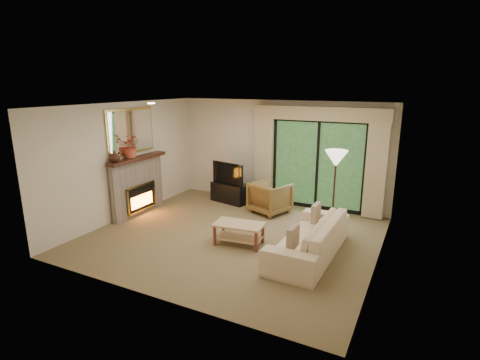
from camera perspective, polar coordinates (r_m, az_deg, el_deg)
The scene contains 22 objects.
floor at distance 7.66m, azimuth -1.03°, elevation -8.49°, with size 5.50×5.50×0.00m, color olive.
ceiling at distance 7.06m, azimuth -1.12°, elevation 11.30°, with size 5.50×5.50×0.00m, color silver.
wall_back at distance 9.49m, azimuth 6.04°, elevation 4.15°, with size 5.00×5.00×0.00m, color beige.
wall_front at distance 5.27m, azimuth -13.97°, elevation -4.73°, with size 5.00×5.00×0.00m, color beige.
wall_left at distance 8.86m, azimuth -17.01°, elevation 2.85°, with size 5.00×5.00×0.00m, color beige.
wall_right at distance 6.48m, azimuth 20.96°, elevation -1.65°, with size 5.00×5.00×0.00m, color beige.
fireplace at distance 9.05m, azimuth -15.31°, elevation -0.79°, with size 0.24×1.70×1.37m, color gray, non-canonical shape.
mirror at distance 8.87m, azimuth -16.27°, elevation 7.18°, with size 0.07×1.45×1.02m, color gold, non-canonical shape.
sliding_door at distance 9.18m, azimuth 11.74°, elevation 2.30°, with size 2.26×0.10×2.16m, color black, non-canonical shape.
curtain_left at distance 9.49m, azimuth 3.70°, elevation 3.59°, with size 0.45×0.18×2.35m, color tan.
curtain_right at distance 8.81m, azimuth 20.06°, elevation 1.87°, with size 0.45×0.18×2.35m, color tan.
cornice at distance 8.92m, azimuth 11.99°, elevation 9.87°, with size 3.20×0.24×0.32m, color tan.
media_console at distance 9.70m, azimuth -1.48°, elevation -1.93°, with size 0.99×0.45×0.50m, color black.
tv at distance 9.56m, azimuth -1.50°, elevation 1.11°, with size 0.97×0.13×0.56m, color black.
armchair at distance 8.90m, azimuth 4.62°, elevation -2.67°, with size 0.80×0.82×0.75m, color brown.
sofa at distance 6.86m, azimuth 10.49°, elevation -8.51°, with size 2.33×0.91×0.68m, color beige.
pillow_near at distance 6.20m, azimuth 8.08°, elevation -8.69°, with size 0.10×0.37×0.37m, color brown.
pillow_far at distance 7.41m, azimuth 11.49°, elevation -4.93°, with size 0.10×0.36×0.36m, color brown.
coffee_table at distance 7.21m, azimuth -0.15°, elevation -8.20°, with size 0.94×0.52×0.42m, color tan, non-canonical shape.
floor_lamp at distance 7.88m, azimuth 14.12°, elevation -1.72°, with size 0.46×0.46×1.70m, color beige, non-canonical shape.
vase at distance 8.40m, azimuth -18.59°, elevation 3.45°, with size 0.23×0.23×0.25m, color #371A10.
branches at distance 8.73m, azimuth -16.31°, elevation 4.95°, with size 0.47×0.41×0.52m, color #CA5036.
Camera 1 is at (3.31, -6.22, 3.00)m, focal length 28.00 mm.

